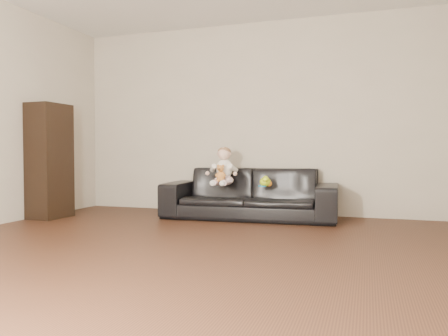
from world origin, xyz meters
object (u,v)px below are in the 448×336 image
(sofa, at_px, (250,193))
(teddy_bear, at_px, (221,173))
(toy_rattle, at_px, (269,184))
(cabinet, at_px, (50,161))
(toy_green, at_px, (265,182))
(toy_blue_disc, at_px, (262,186))
(baby, at_px, (224,168))

(sofa, xyz_separation_m, teddy_bear, (-0.30, -0.26, 0.26))
(sofa, relative_size, toy_rattle, 30.10)
(toy_rattle, bearing_deg, teddy_bear, -164.10)
(cabinet, relative_size, toy_green, 8.90)
(toy_green, bearing_deg, toy_rattle, 18.63)
(cabinet, xyz_separation_m, toy_blue_disc, (2.62, 0.61, -0.30))
(cabinet, bearing_deg, toy_green, 15.47)
(toy_rattle, bearing_deg, sofa, 159.34)
(baby, xyz_separation_m, toy_rattle, (0.58, 0.02, -0.18))
(cabinet, height_order, toy_blue_disc, cabinet)
(teddy_bear, bearing_deg, toy_green, 0.09)
(toy_blue_disc, bearing_deg, toy_green, 48.72)
(cabinet, height_order, toy_rattle, cabinet)
(sofa, xyz_separation_m, cabinet, (-2.42, -0.76, 0.41))
(toy_green, xyz_separation_m, toy_rattle, (0.05, 0.02, -0.02))
(teddy_bear, bearing_deg, toy_rattle, 0.33)
(teddy_bear, distance_m, toy_blue_disc, 0.53)
(cabinet, xyz_separation_m, toy_rattle, (2.69, 0.66, -0.27))
(toy_rattle, bearing_deg, baby, -178.50)
(sofa, distance_m, cabinet, 2.57)
(cabinet, bearing_deg, toy_rattle, 15.56)
(teddy_bear, distance_m, toy_green, 0.55)
(sofa, xyz_separation_m, baby, (-0.31, -0.12, 0.31))
(sofa, height_order, toy_rattle, sofa)
(cabinet, height_order, toy_green, cabinet)
(teddy_bear, bearing_deg, baby, 78.31)
(sofa, bearing_deg, cabinet, -165.64)
(cabinet, relative_size, teddy_bear, 7.01)
(cabinet, xyz_separation_m, teddy_bear, (2.12, 0.50, -0.15))
(sofa, bearing_deg, toy_green, -30.87)
(baby, bearing_deg, sofa, 12.49)
(teddy_bear, relative_size, toy_green, 1.27)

